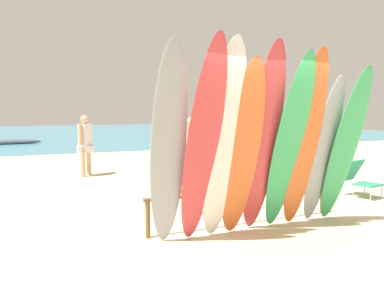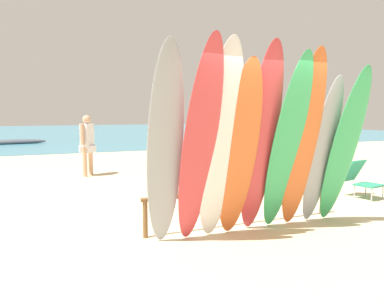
{
  "view_description": "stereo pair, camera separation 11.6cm",
  "coord_description": "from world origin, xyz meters",
  "px_view_note": "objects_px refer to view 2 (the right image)",
  "views": [
    {
      "loc": [
        -3.17,
        -5.02,
        1.79
      ],
      "look_at": [
        0.0,
        2.07,
        0.95
      ],
      "focal_mm": 34.98,
      "sensor_mm": 36.0,
      "label": 1
    },
    {
      "loc": [
        -3.06,
        -5.06,
        1.79
      ],
      "look_at": [
        0.0,
        2.07,
        0.95
      ],
      "focal_mm": 34.98,
      "sensor_mm": 36.0,
      "label": 2
    }
  ],
  "objects_px": {
    "beachgoer_photographing": "(87,141)",
    "beachgoer_near_rack": "(163,137)",
    "surfboard_red_1": "(200,144)",
    "beachgoer_midbeach": "(192,143)",
    "beachgoer_strolling": "(204,136)",
    "beach_chair_striped": "(291,171)",
    "surfboard_green_8": "(344,147)",
    "distant_boat": "(12,142)",
    "surfboard_orange_3": "(240,150)",
    "surfboard_red_4": "(261,140)",
    "surfboard_grey_0": "(165,147)",
    "surfboard_rack": "(243,195)",
    "beach_chair_red": "(361,178)",
    "surfboard_green_5": "(287,144)",
    "beachgoer_by_water": "(170,153)",
    "surfboard_white_2": "(220,143)",
    "beach_chair_blue": "(297,164)",
    "surfboard_orange_6": "(303,141)",
    "surfboard_grey_7": "(322,152)"
  },
  "relations": [
    {
      "from": "beachgoer_photographing",
      "to": "beachgoer_near_rack",
      "type": "bearing_deg",
      "value": 158.41
    },
    {
      "from": "surfboard_red_1",
      "to": "beachgoer_photographing",
      "type": "bearing_deg",
      "value": 89.39
    },
    {
      "from": "beachgoer_midbeach",
      "to": "beachgoer_strolling",
      "type": "xyz_separation_m",
      "value": [
        1.63,
        2.67,
        -0.0
      ]
    },
    {
      "from": "surfboard_red_1",
      "to": "beach_chair_striped",
      "type": "bearing_deg",
      "value": 31.04
    },
    {
      "from": "surfboard_green_8",
      "to": "distant_boat",
      "type": "bearing_deg",
      "value": 104.46
    },
    {
      "from": "surfboard_orange_3",
      "to": "distant_boat",
      "type": "xyz_separation_m",
      "value": [
        -3.72,
        19.26,
        -1.13
      ]
    },
    {
      "from": "beachgoer_midbeach",
      "to": "surfboard_red_4",
      "type": "bearing_deg",
      "value": -150.23
    },
    {
      "from": "surfboard_grey_0",
      "to": "beach_chair_striped",
      "type": "distance_m",
      "value": 4.82
    },
    {
      "from": "surfboard_rack",
      "to": "beach_chair_red",
      "type": "bearing_deg",
      "value": 12.28
    },
    {
      "from": "surfboard_green_5",
      "to": "beachgoer_by_water",
      "type": "bearing_deg",
      "value": 97.47
    },
    {
      "from": "surfboard_white_2",
      "to": "beachgoer_midbeach",
      "type": "xyz_separation_m",
      "value": [
        1.79,
        5.14,
        -0.42
      ]
    },
    {
      "from": "beachgoer_by_water",
      "to": "surfboard_grey_0",
      "type": "bearing_deg",
      "value": -35.46
    },
    {
      "from": "surfboard_orange_3",
      "to": "distant_boat",
      "type": "distance_m",
      "value": 19.65
    },
    {
      "from": "distant_boat",
      "to": "beach_chair_blue",
      "type": "bearing_deg",
      "value": -64.67
    },
    {
      "from": "surfboard_grey_0",
      "to": "beachgoer_photographing",
      "type": "bearing_deg",
      "value": 96.04
    },
    {
      "from": "surfboard_red_4",
      "to": "beachgoer_midbeach",
      "type": "height_order",
      "value": "surfboard_red_4"
    },
    {
      "from": "surfboard_grey_0",
      "to": "beachgoer_strolling",
      "type": "bearing_deg",
      "value": 66.37
    },
    {
      "from": "beach_chair_striped",
      "to": "distant_boat",
      "type": "bearing_deg",
      "value": 120.67
    },
    {
      "from": "surfboard_grey_0",
      "to": "beachgoer_photographing",
      "type": "height_order",
      "value": "surfboard_grey_0"
    },
    {
      "from": "beachgoer_midbeach",
      "to": "beach_chair_blue",
      "type": "height_order",
      "value": "beachgoer_midbeach"
    },
    {
      "from": "surfboard_grey_0",
      "to": "surfboard_green_8",
      "type": "bearing_deg",
      "value": 2.48
    },
    {
      "from": "surfboard_white_2",
      "to": "beach_chair_striped",
      "type": "relative_size",
      "value": 3.42
    },
    {
      "from": "surfboard_white_2",
      "to": "surfboard_orange_3",
      "type": "height_order",
      "value": "surfboard_white_2"
    },
    {
      "from": "beachgoer_strolling",
      "to": "surfboard_green_8",
      "type": "bearing_deg",
      "value": -53.98
    },
    {
      "from": "surfboard_rack",
      "to": "surfboard_orange_6",
      "type": "distance_m",
      "value": 1.26
    },
    {
      "from": "beach_chair_blue",
      "to": "surfboard_grey_0",
      "type": "bearing_deg",
      "value": -154.05
    },
    {
      "from": "surfboard_red_4",
      "to": "beachgoer_midbeach",
      "type": "relative_size",
      "value": 1.71
    },
    {
      "from": "surfboard_grey_0",
      "to": "surfboard_red_1",
      "type": "bearing_deg",
      "value": -12.18
    },
    {
      "from": "beachgoer_by_water",
      "to": "beach_chair_red",
      "type": "distance_m",
      "value": 4.12
    },
    {
      "from": "surfboard_green_8",
      "to": "surfboard_grey_7",
      "type": "bearing_deg",
      "value": 158.31
    },
    {
      "from": "surfboard_grey_0",
      "to": "surfboard_white_2",
      "type": "xyz_separation_m",
      "value": [
        0.77,
        -0.08,
        0.03
      ]
    },
    {
      "from": "distant_boat",
      "to": "beachgoer_photographing",
      "type": "bearing_deg",
      "value": -79.01
    },
    {
      "from": "surfboard_red_4",
      "to": "beach_chair_blue",
      "type": "bearing_deg",
      "value": 45.92
    },
    {
      "from": "surfboard_rack",
      "to": "beachgoer_strolling",
      "type": "height_order",
      "value": "beachgoer_strolling"
    },
    {
      "from": "surfboard_rack",
      "to": "beach_chair_blue",
      "type": "distance_m",
      "value": 4.44
    },
    {
      "from": "beachgoer_by_water",
      "to": "beachgoer_photographing",
      "type": "bearing_deg",
      "value": -171.32
    },
    {
      "from": "surfboard_white_2",
      "to": "beach_chair_blue",
      "type": "xyz_separation_m",
      "value": [
        4.1,
        3.45,
        -0.95
      ]
    },
    {
      "from": "surfboard_green_5",
      "to": "surfboard_orange_6",
      "type": "relative_size",
      "value": 0.98
    },
    {
      "from": "beachgoer_near_rack",
      "to": "beach_chair_blue",
      "type": "distance_m",
      "value": 5.33
    },
    {
      "from": "beachgoer_near_rack",
      "to": "beach_chair_red",
      "type": "bearing_deg",
      "value": -76.61
    },
    {
      "from": "beachgoer_near_rack",
      "to": "surfboard_grey_0",
      "type": "bearing_deg",
      "value": -111.39
    },
    {
      "from": "beachgoer_midbeach",
      "to": "distant_boat",
      "type": "xyz_separation_m",
      "value": [
        -5.19,
        14.15,
        -0.83
      ]
    },
    {
      "from": "surfboard_red_4",
      "to": "surfboard_orange_6",
      "type": "height_order",
      "value": "surfboard_red_4"
    },
    {
      "from": "surfboard_red_4",
      "to": "surfboard_grey_7",
      "type": "height_order",
      "value": "surfboard_red_4"
    },
    {
      "from": "surfboard_green_5",
      "to": "beachgoer_photographing",
      "type": "relative_size",
      "value": 1.59
    },
    {
      "from": "surfboard_orange_3",
      "to": "beach_chair_blue",
      "type": "xyz_separation_m",
      "value": [
        3.78,
        3.42,
        -0.83
      ]
    },
    {
      "from": "surfboard_orange_3",
      "to": "beach_chair_blue",
      "type": "distance_m",
      "value": 5.16
    },
    {
      "from": "beachgoer_midbeach",
      "to": "beachgoer_strolling",
      "type": "bearing_deg",
      "value": 10.4
    },
    {
      "from": "surfboard_orange_6",
      "to": "distant_boat",
      "type": "bearing_deg",
      "value": 106.86
    },
    {
      "from": "beach_chair_blue",
      "to": "surfboard_orange_6",
      "type": "bearing_deg",
      "value": -136.72
    }
  ]
}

